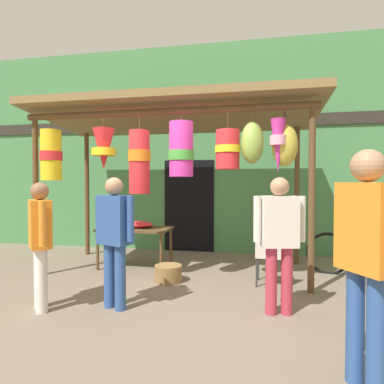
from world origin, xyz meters
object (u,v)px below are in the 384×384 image
parked_bicycle (363,255)px  shopper_by_bananas (114,232)px  passerby_at_right (367,247)px  folding_chair (270,252)px  display_table (135,232)px  vendor_in_orange (40,236)px  wicker_basket_by_table (168,273)px  flower_heap_on_table (136,224)px  customer_foreground (279,234)px

parked_bicycle → shopper_by_bananas: (-3.34, -1.99, 0.57)m
parked_bicycle → passerby_at_right: 3.26m
folding_chair → shopper_by_bananas: shopper_by_bananas is taller
parked_bicycle → passerby_at_right: bearing=-106.5°
display_table → vendor_in_orange: bearing=-100.7°
display_table → passerby_at_right: bearing=-45.2°
wicker_basket_by_table → parked_bicycle: (2.99, 0.85, 0.22)m
parked_bicycle → vendor_in_orange: (-4.18, -2.20, 0.53)m
display_table → flower_heap_on_table: size_ratio=1.90×
flower_heap_on_table → vendor_in_orange: 2.14m
wicker_basket_by_table → vendor_in_orange: bearing=-131.5°
vendor_in_orange → customer_foreground: (2.76, 0.42, 0.04)m
vendor_in_orange → parked_bicycle: bearing=27.7°
wicker_basket_by_table → folding_chair: bearing=3.3°
folding_chair → customer_foreground: customer_foreground is taller
wicker_basket_by_table → shopper_by_bananas: 1.43m
customer_foreground → flower_heap_on_table: bearing=144.7°
flower_heap_on_table → wicker_basket_by_table: size_ratio=1.58×
vendor_in_orange → display_table: bearing=79.3°
wicker_basket_by_table → vendor_in_orange: (-1.19, -1.35, 0.76)m
flower_heap_on_table → folding_chair: 2.42m
parked_bicycle → vendor_in_orange: bearing=-152.3°
shopper_by_bananas → folding_chair: bearing=33.4°
parked_bicycle → customer_foreground: bearing=-128.7°
flower_heap_on_table → vendor_in_orange: vendor_in_orange is taller
folding_chair → passerby_at_right: bearing=-75.7°
vendor_in_orange → customer_foreground: size_ratio=0.96×
passerby_at_right → customer_foreground: bearing=112.1°
display_table → parked_bicycle: size_ratio=0.72×
flower_heap_on_table → wicker_basket_by_table: 1.27m
wicker_basket_by_table → shopper_by_bananas: size_ratio=0.26×
flower_heap_on_table → folding_chair: bearing=-16.1°
flower_heap_on_table → customer_foreground: bearing=-35.3°
folding_chair → wicker_basket_by_table: folding_chair is taller
display_table → flower_heap_on_table: (-0.01, 0.04, 0.13)m
folding_chair → customer_foreground: size_ratio=0.54×
flower_heap_on_table → vendor_in_orange: bearing=-100.3°
display_table → flower_heap_on_table: 0.14m
shopper_by_bananas → vendor_in_orange: bearing=-165.9°
display_table → passerby_at_right: size_ratio=0.71×
customer_foreground → display_table: bearing=145.4°
display_table → folding_chair: folding_chair is taller
vendor_in_orange → shopper_by_bananas: (0.84, 0.21, 0.04)m
passerby_at_right → wicker_basket_by_table: bearing=133.4°
flower_heap_on_table → parked_bicycle: (3.80, 0.10, -0.41)m
customer_foreground → parked_bicycle: bearing=51.3°
shopper_by_bananas → flower_heap_on_table: bearing=103.6°
parked_bicycle → vendor_in_orange: size_ratio=1.15×
wicker_basket_by_table → vendor_in_orange: vendor_in_orange is taller
shopper_by_bananas → passerby_at_right: size_ratio=0.90×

